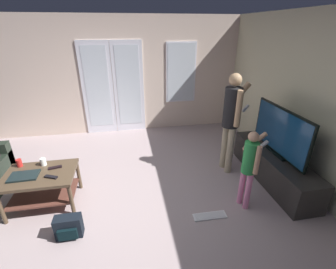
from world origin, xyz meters
name	(u,v)px	position (x,y,z in m)	size (l,w,h in m)	color
ground_plane	(122,209)	(0.00, 0.00, -0.01)	(5.59, 5.58, 0.02)	#A39192
wall_back_with_doors	(118,78)	(0.03, 2.76, 1.24)	(5.59, 0.09, 2.54)	beige
wall_right_plain	(324,110)	(2.77, 0.00, 1.26)	(0.06, 5.58, 2.51)	beige
coffee_table	(42,182)	(-1.04, 0.30, 0.37)	(0.90, 0.65, 0.51)	#4E3D2B
tv_stand	(273,167)	(2.39, 0.26, 0.23)	(0.47, 1.78, 0.46)	#2B2826
flat_screen_tv	(280,132)	(2.39, 0.27, 0.84)	(0.08, 1.24, 0.73)	black
person_adult	(232,116)	(1.79, 0.69, 0.99)	(0.54, 0.49, 1.65)	tan
person_child	(250,163)	(1.66, -0.22, 0.67)	(0.46, 0.39, 1.12)	pink
backpack	(69,227)	(-0.61, -0.35, 0.14)	(0.30, 0.18, 0.28)	black
loose_keyboard	(210,216)	(1.13, -0.35, 0.01)	(0.44, 0.14, 0.02)	white
laptop_closed	(24,176)	(-1.20, 0.25, 0.52)	(0.35, 0.24, 0.03)	black
cup_near_edge	(43,162)	(-1.03, 0.51, 0.56)	(0.08, 0.08, 0.11)	white
cup_by_laptop	(19,163)	(-1.35, 0.53, 0.56)	(0.07, 0.07, 0.11)	red
tv_remote_black	(55,167)	(-0.86, 0.40, 0.52)	(0.17, 0.05, 0.02)	black
dvd_remote_slim	(51,177)	(-0.86, 0.17, 0.52)	(0.17, 0.05, 0.02)	black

